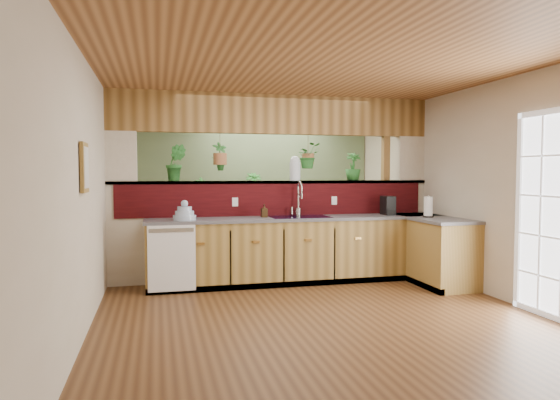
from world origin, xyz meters
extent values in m
cube|color=#513119|center=(0.00, 0.00, 0.00)|extent=(4.60, 7.00, 0.01)
cube|color=brown|center=(0.00, 0.00, 2.60)|extent=(4.60, 7.00, 0.01)
cube|color=beige|center=(0.00, 3.50, 1.30)|extent=(4.60, 0.02, 2.60)
cube|color=beige|center=(0.00, -3.50, 1.30)|extent=(4.60, 0.02, 2.60)
cube|color=beige|center=(-2.30, 0.00, 1.30)|extent=(0.02, 7.00, 2.60)
cube|color=beige|center=(2.30, 0.00, 1.30)|extent=(0.02, 7.00, 2.60)
cube|color=beige|center=(0.00, 1.35, 0.68)|extent=(4.60, 0.15, 1.35)
cube|color=#360709|center=(0.00, 1.27, 1.12)|extent=(4.40, 0.02, 0.45)
cube|color=brown|center=(0.00, 1.35, 1.37)|extent=(4.60, 0.21, 0.04)
cube|color=brown|center=(0.00, 1.35, 2.33)|extent=(4.60, 0.15, 0.55)
cube|color=beige|center=(-2.10, 1.35, 1.70)|extent=(0.40, 0.15, 0.70)
cube|color=beige|center=(2.10, 1.35, 1.70)|extent=(0.40, 0.15, 0.70)
cube|color=brown|center=(1.70, 1.35, 1.30)|extent=(0.10, 0.10, 2.60)
cube|color=brown|center=(0.00, 1.35, 1.37)|extent=(4.60, 0.21, 0.04)
cube|color=brown|center=(0.00, 1.35, 2.33)|extent=(4.60, 0.15, 0.55)
cube|color=#5C724E|center=(0.00, 3.48, 1.30)|extent=(4.55, 0.02, 2.55)
cube|color=olive|center=(0.25, 0.98, 0.43)|extent=(4.10, 0.60, 0.86)
cube|color=#515157|center=(0.25, 0.98, 0.88)|extent=(4.14, 0.64, 0.04)
cube|color=olive|center=(2.00, 0.54, 0.43)|extent=(0.60, 1.48, 0.86)
cube|color=#515157|center=(2.00, 0.54, 0.88)|extent=(0.64, 1.52, 0.04)
cube|color=olive|center=(2.00, 0.98, 0.43)|extent=(0.60, 0.60, 0.86)
cube|color=#515157|center=(2.00, 0.98, 0.88)|extent=(0.64, 0.64, 0.04)
cube|color=black|center=(0.25, 0.71, 0.04)|extent=(4.10, 0.06, 0.08)
cube|color=black|center=(1.73, 0.54, 0.04)|extent=(0.06, 1.48, 0.08)
cube|color=white|center=(-1.48, 0.66, 0.45)|extent=(0.58, 0.02, 0.82)
cube|color=#B7B7B2|center=(-1.48, 0.65, 0.80)|extent=(0.54, 0.01, 0.05)
cube|color=black|center=(0.25, 0.98, 0.89)|extent=(0.82, 0.50, 0.03)
cube|color=black|center=(0.06, 0.98, 0.80)|extent=(0.34, 0.40, 0.16)
cube|color=black|center=(0.44, 0.98, 0.80)|extent=(0.34, 0.40, 0.16)
cube|color=white|center=(2.27, -1.30, 1.05)|extent=(0.06, 1.02, 2.16)
cube|color=olive|center=(-2.27, -0.80, 1.55)|extent=(0.03, 0.35, 0.45)
cube|color=silver|center=(-2.26, -0.80, 1.55)|extent=(0.01, 0.27, 0.37)
cylinder|color=#B7B7B2|center=(0.29, 1.18, 0.95)|extent=(0.07, 0.07, 0.10)
cylinder|color=#B7B7B2|center=(0.29, 1.18, 1.14)|extent=(0.02, 0.02, 0.29)
torus|color=#B7B7B2|center=(0.29, 1.10, 1.28)|extent=(0.21, 0.10, 0.21)
cylinder|color=#B7B7B2|center=(0.29, 1.01, 1.21)|extent=(0.02, 0.02, 0.12)
cylinder|color=#B7B7B2|center=(0.19, 1.18, 0.97)|extent=(0.03, 0.03, 0.10)
cylinder|color=#9DB0CB|center=(-1.31, 0.86, 0.93)|extent=(0.29, 0.29, 0.06)
cylinder|color=#9DB0CB|center=(-1.31, 0.86, 0.99)|extent=(0.24, 0.24, 0.06)
cylinder|color=#9DB0CB|center=(-1.31, 0.86, 1.05)|extent=(0.18, 0.18, 0.06)
sphere|color=#9DB0CB|center=(-1.31, 0.86, 1.11)|extent=(0.09, 0.09, 0.09)
imported|color=#382714|center=(-0.24, 1.02, 0.99)|extent=(0.08, 0.08, 0.18)
cube|color=black|center=(1.57, 0.99, 1.03)|extent=(0.14, 0.23, 0.27)
cube|color=black|center=(1.57, 0.91, 0.94)|extent=(0.13, 0.09, 0.09)
cylinder|color=silver|center=(1.57, 0.94, 0.98)|extent=(0.07, 0.07, 0.07)
cylinder|color=black|center=(1.92, 0.49, 0.91)|extent=(0.14, 0.14, 0.02)
cylinder|color=#B7B7B2|center=(1.92, 0.49, 1.05)|extent=(0.02, 0.02, 0.30)
cylinder|color=white|center=(1.92, 0.49, 1.05)|extent=(0.12, 0.12, 0.26)
cylinder|color=silver|center=(0.29, 1.35, 1.52)|extent=(0.16, 0.16, 0.26)
sphere|color=silver|center=(0.29, 1.35, 1.67)|extent=(0.14, 0.14, 0.14)
imported|color=#225F22|center=(-1.39, 1.35, 1.64)|extent=(0.31, 0.26, 0.49)
imported|color=#225F22|center=(1.18, 1.35, 1.60)|extent=(0.25, 0.25, 0.41)
cylinder|color=brown|center=(-0.79, 1.35, 1.90)|extent=(0.01, 0.01, 0.30)
cylinder|color=#935A35|center=(-0.79, 1.35, 1.69)|extent=(0.19, 0.19, 0.16)
imported|color=#225F22|center=(-0.79, 1.35, 1.93)|extent=(0.24, 0.20, 0.40)
cylinder|color=brown|center=(0.48, 1.35, 1.91)|extent=(0.01, 0.01, 0.28)
cylinder|color=#935A35|center=(0.48, 1.35, 1.71)|extent=(0.17, 0.17, 0.15)
imported|color=#225F22|center=(0.48, 1.35, 1.93)|extent=(0.37, 0.33, 0.37)
cube|color=black|center=(-0.28, 3.25, 0.50)|extent=(1.42, 0.38, 0.94)
imported|color=#225F22|center=(-0.88, 3.25, 1.20)|extent=(0.28, 0.23, 0.45)
imported|color=#225F22|center=(0.03, 3.25, 1.24)|extent=(0.31, 0.31, 0.53)
imported|color=#225F22|center=(1.27, 2.68, 0.36)|extent=(0.73, 0.66, 0.72)
camera|label=1|loc=(-1.65, -5.56, 1.51)|focal=32.00mm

